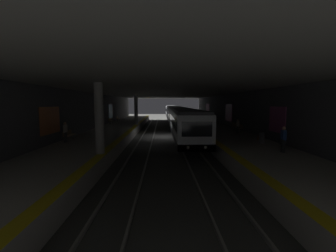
{
  "coord_description": "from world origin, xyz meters",
  "views": [
    {
      "loc": [
        -27.9,
        0.32,
        4.29
      ],
      "look_at": [
        2.88,
        -0.47,
        1.09
      ],
      "focal_mm": 23.41,
      "sensor_mm": 36.0,
      "label": 1
    }
  ],
  "objects_px": {
    "bench_left_far": "(214,119)",
    "trash_bin": "(262,138)",
    "person_walking_mid": "(238,126)",
    "person_boarding": "(283,138)",
    "bench_right_far": "(118,118)",
    "person_standing_far": "(65,131)",
    "pillar_near": "(99,118)",
    "suitcase_rolling": "(213,125)",
    "pillar_far": "(136,110)",
    "metro_train": "(175,115)",
    "bench_left_mid": "(233,125)",
    "bench_right_near": "(69,134)",
    "person_waiting_near": "(199,118)",
    "bench_left_near": "(239,127)",
    "bench_right_mid": "(111,121)",
    "backpack_on_floor": "(259,138)"
  },
  "relations": [
    {
      "from": "bench_left_far",
      "to": "trash_bin",
      "type": "distance_m",
      "value": 19.55
    },
    {
      "from": "pillar_far",
      "to": "bench_left_near",
      "type": "distance_m",
      "value": 15.64
    },
    {
      "from": "person_walking_mid",
      "to": "person_standing_far",
      "type": "distance_m",
      "value": 16.95
    },
    {
      "from": "bench_right_near",
      "to": "bench_left_far",
      "type": "bearing_deg",
      "value": -43.77
    },
    {
      "from": "bench_right_far",
      "to": "person_walking_mid",
      "type": "height_order",
      "value": "person_walking_mid"
    },
    {
      "from": "bench_left_mid",
      "to": "trash_bin",
      "type": "bearing_deg",
      "value": 175.59
    },
    {
      "from": "bench_right_mid",
      "to": "bench_left_far",
      "type": "bearing_deg",
      "value": -82.54
    },
    {
      "from": "bench_right_near",
      "to": "suitcase_rolling",
      "type": "distance_m",
      "value": 18.73
    },
    {
      "from": "metro_train",
      "to": "trash_bin",
      "type": "xyz_separation_m",
      "value": [
        -26.16,
        -5.6,
        -0.55
      ]
    },
    {
      "from": "bench_left_near",
      "to": "person_standing_far",
      "type": "relative_size",
      "value": 1.0
    },
    {
      "from": "pillar_far",
      "to": "person_boarding",
      "type": "distance_m",
      "value": 23.02
    },
    {
      "from": "backpack_on_floor",
      "to": "person_boarding",
      "type": "bearing_deg",
      "value": 173.19
    },
    {
      "from": "bench_left_mid",
      "to": "person_walking_mid",
      "type": "bearing_deg",
      "value": 169.08
    },
    {
      "from": "bench_left_mid",
      "to": "bench_right_near",
      "type": "height_order",
      "value": "same"
    },
    {
      "from": "bench_left_mid",
      "to": "pillar_near",
      "type": "bearing_deg",
      "value": 135.19
    },
    {
      "from": "bench_right_mid",
      "to": "bench_right_far",
      "type": "height_order",
      "value": "same"
    },
    {
      "from": "pillar_far",
      "to": "trash_bin",
      "type": "xyz_separation_m",
      "value": [
        -16.13,
        -12.15,
        -1.85
      ]
    },
    {
      "from": "metro_train",
      "to": "bench_left_far",
      "type": "distance_m",
      "value": 9.18
    },
    {
      "from": "person_waiting_near",
      "to": "person_boarding",
      "type": "xyz_separation_m",
      "value": [
        -20.22,
        -2.21,
        0.06
      ]
    },
    {
      "from": "pillar_far",
      "to": "bench_right_mid",
      "type": "distance_m",
      "value": 4.68
    },
    {
      "from": "person_standing_far",
      "to": "trash_bin",
      "type": "xyz_separation_m",
      "value": [
        -0.72,
        -16.17,
        -0.5
      ]
    },
    {
      "from": "metro_train",
      "to": "person_boarding",
      "type": "distance_m",
      "value": 30.13
    },
    {
      "from": "bench_left_far",
      "to": "backpack_on_floor",
      "type": "distance_m",
      "value": 18.1
    },
    {
      "from": "person_waiting_near",
      "to": "person_boarding",
      "type": "distance_m",
      "value": 20.34
    },
    {
      "from": "person_boarding",
      "to": "trash_bin",
      "type": "bearing_deg",
      "value": -2.71
    },
    {
      "from": "bench_left_near",
      "to": "person_boarding",
      "type": "relative_size",
      "value": 0.99
    },
    {
      "from": "person_standing_far",
      "to": "person_walking_mid",
      "type": "bearing_deg",
      "value": -72.7
    },
    {
      "from": "pillar_near",
      "to": "bench_left_mid",
      "type": "height_order",
      "value": "pillar_near"
    },
    {
      "from": "pillar_near",
      "to": "bench_right_near",
      "type": "height_order",
      "value": "pillar_near"
    },
    {
      "from": "person_boarding",
      "to": "pillar_far",
      "type": "bearing_deg",
      "value": 31.44
    },
    {
      "from": "bench_left_far",
      "to": "person_waiting_near",
      "type": "height_order",
      "value": "person_waiting_near"
    },
    {
      "from": "bench_left_mid",
      "to": "person_boarding",
      "type": "relative_size",
      "value": 0.99
    },
    {
      "from": "person_standing_far",
      "to": "bench_left_far",
      "type": "bearing_deg",
      "value": -41.94
    },
    {
      "from": "suitcase_rolling",
      "to": "backpack_on_floor",
      "type": "xyz_separation_m",
      "value": [
        -11.09,
        -1.47,
        -0.1
      ]
    },
    {
      "from": "pillar_near",
      "to": "person_standing_far",
      "type": "bearing_deg",
      "value": 44.0
    },
    {
      "from": "pillar_far",
      "to": "person_walking_mid",
      "type": "bearing_deg",
      "value": -130.48
    },
    {
      "from": "metro_train",
      "to": "person_waiting_near",
      "type": "distance_m",
      "value": 9.95
    },
    {
      "from": "bench_left_mid",
      "to": "person_boarding",
      "type": "distance_m",
      "value": 13.03
    },
    {
      "from": "pillar_near",
      "to": "suitcase_rolling",
      "type": "distance_m",
      "value": 19.56
    },
    {
      "from": "bench_left_mid",
      "to": "bench_left_far",
      "type": "xyz_separation_m",
      "value": [
        10.02,
        0.0,
        0.0
      ]
    },
    {
      "from": "person_walking_mid",
      "to": "person_boarding",
      "type": "relative_size",
      "value": 0.89
    },
    {
      "from": "pillar_far",
      "to": "person_boarding",
      "type": "bearing_deg",
      "value": -148.56
    },
    {
      "from": "pillar_far",
      "to": "person_waiting_near",
      "type": "height_order",
      "value": "pillar_far"
    },
    {
      "from": "bench_left_far",
      "to": "person_standing_far",
      "type": "distance_m",
      "value": 25.3
    },
    {
      "from": "person_standing_far",
      "to": "bench_left_mid",
      "type": "bearing_deg",
      "value": -62.5
    },
    {
      "from": "pillar_near",
      "to": "pillar_far",
      "type": "relative_size",
      "value": 1.0
    },
    {
      "from": "bench_right_far",
      "to": "suitcase_rolling",
      "type": "bearing_deg",
      "value": -124.45
    },
    {
      "from": "pillar_near",
      "to": "metro_train",
      "type": "xyz_separation_m",
      "value": [
        29.61,
        -6.55,
        -1.3
      ]
    },
    {
      "from": "person_boarding",
      "to": "backpack_on_floor",
      "type": "distance_m",
      "value": 5.0
    },
    {
      "from": "pillar_far",
      "to": "metro_train",
      "type": "height_order",
      "value": "pillar_far"
    }
  ]
}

